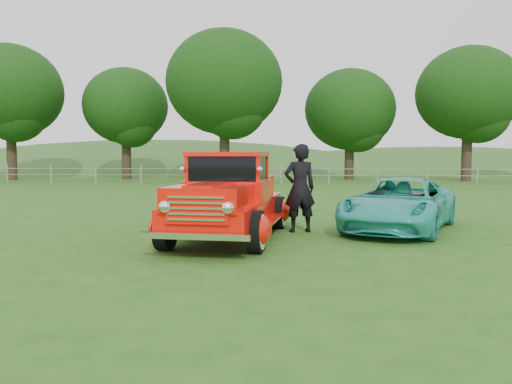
# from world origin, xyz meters

# --- Properties ---
(ground) EXTENTS (140.00, 140.00, 0.00)m
(ground) POSITION_xyz_m (0.00, 0.00, 0.00)
(ground) COLOR #245316
(ground) RESTS_ON ground
(distant_hills) EXTENTS (116.00, 60.00, 18.00)m
(distant_hills) POSITION_xyz_m (-4.08, 59.46, -4.55)
(distant_hills) COLOR #2C5820
(distant_hills) RESTS_ON ground
(fence_line) EXTENTS (48.00, 0.12, 1.20)m
(fence_line) POSITION_xyz_m (0.00, 22.00, 0.60)
(fence_line) COLOR gray
(fence_line) RESTS_ON ground
(tree_far_west) EXTENTS (7.60, 7.60, 9.93)m
(tree_far_west) POSITION_xyz_m (-20.00, 26.00, 6.49)
(tree_far_west) COLOR #2F2317
(tree_far_west) RESTS_ON ground
(tree_mid_west) EXTENTS (6.40, 6.40, 8.46)m
(tree_mid_west) POSITION_xyz_m (-12.00, 28.00, 5.55)
(tree_mid_west) COLOR #2F2317
(tree_mid_west) RESTS_ON ground
(tree_near_west) EXTENTS (8.00, 8.00, 10.42)m
(tree_near_west) POSITION_xyz_m (-4.00, 25.00, 6.80)
(tree_near_west) COLOR #2F2317
(tree_near_west) RESTS_ON ground
(tree_near_east) EXTENTS (6.80, 6.80, 8.33)m
(tree_near_east) POSITION_xyz_m (5.00, 29.00, 5.25)
(tree_near_east) COLOR #2F2317
(tree_near_east) RESTS_ON ground
(tree_mid_east) EXTENTS (7.20, 7.20, 9.44)m
(tree_mid_east) POSITION_xyz_m (13.00, 27.00, 6.17)
(tree_mid_east) COLOR #2F2317
(tree_mid_east) RESTS_ON ground
(red_pickup) EXTENTS (2.58, 5.13, 1.78)m
(red_pickup) POSITION_xyz_m (-0.51, 0.78, 0.80)
(red_pickup) COLOR black
(red_pickup) RESTS_ON ground
(teal_sedan) EXTENTS (3.59, 4.80, 1.21)m
(teal_sedan) POSITION_xyz_m (3.26, 2.21, 0.61)
(teal_sedan) COLOR #2DB5A7
(teal_sedan) RESTS_ON ground
(man) EXTENTS (0.83, 0.66, 1.98)m
(man) POSITION_xyz_m (0.96, 1.76, 0.99)
(man) COLOR black
(man) RESTS_ON ground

